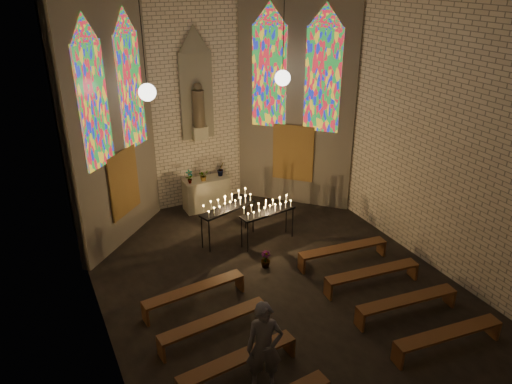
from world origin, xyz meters
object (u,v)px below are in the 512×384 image
aisle_flower_pot (266,259)px  visitor (264,347)px  votive_stand_right (268,209)px  altar (206,194)px  votive_stand_left (228,205)px

aisle_flower_pot → visitor: visitor is taller
aisle_flower_pot → votive_stand_right: votive_stand_right is taller
altar → votive_stand_left: size_ratio=0.80×
aisle_flower_pot → votive_stand_left: 1.92m
aisle_flower_pot → altar: bearing=92.0°
votive_stand_right → visitor: size_ratio=0.90×
altar → votive_stand_right: 2.89m
visitor → altar: bearing=98.6°
altar → visitor: 7.55m
altar → votive_stand_left: 2.23m
aisle_flower_pot → votive_stand_left: bearing=100.2°
aisle_flower_pot → votive_stand_left: size_ratio=0.26×
aisle_flower_pot → votive_stand_right: bearing=60.5°
aisle_flower_pot → votive_stand_left: votive_stand_left is taller
aisle_flower_pot → visitor: (-1.83, -3.51, 0.68)m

